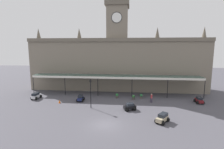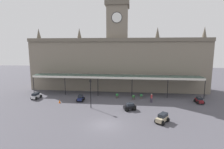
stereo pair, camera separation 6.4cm
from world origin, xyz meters
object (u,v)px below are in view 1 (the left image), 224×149
(car_beige_estate, at_px, (162,119))
(car_white_estate, at_px, (36,96))
(victorian_lamppost, at_px, (91,90))
(car_navy_sedan, at_px, (80,98))
(pedestrian_crossing_forecourt, at_px, (151,98))
(planter_forecourt_centre, at_px, (141,96))
(planter_by_canopy, at_px, (117,96))
(traffic_cone, at_px, (60,101))
(car_maroon_sedan, at_px, (199,101))
(planter_near_kerb, at_px, (133,97))
(car_black_sedan, at_px, (130,107))

(car_beige_estate, relative_size, car_white_estate, 1.05)
(victorian_lamppost, bearing_deg, car_navy_sedan, 128.53)
(pedestrian_crossing_forecourt, bearing_deg, victorian_lamppost, -158.58)
(car_navy_sedan, relative_size, planter_forecourt_centre, 2.19)
(car_white_estate, height_order, planter_by_canopy, car_white_estate)
(victorian_lamppost, xyz_separation_m, planter_by_canopy, (4.04, 6.41, -2.69))
(car_white_estate, bearing_deg, victorian_lamppost, -18.49)
(pedestrian_crossing_forecourt, height_order, planter_by_canopy, pedestrian_crossing_forecourt)
(car_beige_estate, xyz_separation_m, planter_forecourt_centre, (-2.26, 11.33, -0.07))
(planter_forecourt_centre, bearing_deg, traffic_cone, -163.41)
(traffic_cone, xyz_separation_m, planter_forecourt_centre, (15.45, 4.60, 0.16))
(car_maroon_sedan, xyz_separation_m, planter_near_kerb, (-12.20, 1.01, -0.01))
(car_black_sedan, height_order, planter_forecourt_centre, car_black_sedan)
(planter_near_kerb, bearing_deg, pedestrian_crossing_forecourt, -22.65)
(pedestrian_crossing_forecourt, relative_size, planter_forecourt_centre, 1.74)
(car_navy_sedan, height_order, traffic_cone, car_navy_sedan)
(car_maroon_sedan, distance_m, planter_by_canopy, 15.68)
(car_navy_sedan, bearing_deg, car_beige_estate, -30.61)
(car_navy_sedan, height_order, planter_by_canopy, car_navy_sedan)
(car_navy_sedan, height_order, car_white_estate, car_white_estate)
(traffic_cone, bearing_deg, car_navy_sedan, 24.60)
(car_beige_estate, distance_m, car_navy_sedan, 16.43)
(car_black_sedan, bearing_deg, pedestrian_crossing_forecourt, 48.41)
(car_white_estate, bearing_deg, planter_near_kerb, 4.46)
(planter_forecourt_centre, relative_size, planter_near_kerb, 1.00)
(car_beige_estate, relative_size, planter_by_canopy, 2.52)
(car_beige_estate, xyz_separation_m, car_white_estate, (-23.51, 8.84, 0.00))
(car_beige_estate, bearing_deg, planter_by_canopy, 122.90)
(car_maroon_sedan, bearing_deg, planter_near_kerb, 175.29)
(car_maroon_sedan, bearing_deg, car_black_sedan, -158.85)
(car_black_sedan, bearing_deg, car_maroon_sedan, 21.15)
(planter_near_kerb, bearing_deg, car_navy_sedan, -168.98)
(car_beige_estate, bearing_deg, victorian_lamppost, 157.16)
(car_beige_estate, xyz_separation_m, planter_near_kerb, (-3.84, 10.37, -0.07))
(car_maroon_sedan, height_order, car_navy_sedan, same)
(car_black_sedan, relative_size, planter_forecourt_centre, 2.33)
(car_maroon_sedan, xyz_separation_m, victorian_lamppost, (-19.61, -4.63, 2.68))
(car_black_sedan, bearing_deg, planter_forecourt_centre, 71.79)
(traffic_cone, relative_size, planter_by_canopy, 0.68)
(planter_by_canopy, bearing_deg, planter_near_kerb, -13.03)
(car_black_sedan, height_order, victorian_lamppost, victorian_lamppost)
(car_black_sedan, relative_size, car_white_estate, 0.96)
(victorian_lamppost, relative_size, planter_near_kerb, 5.36)
(car_black_sedan, bearing_deg, car_beige_estate, -43.86)
(car_black_sedan, distance_m, car_white_estate, 19.48)
(victorian_lamppost, distance_m, planter_near_kerb, 9.69)
(planter_forecourt_centre, bearing_deg, car_maroon_sedan, -10.48)
(victorian_lamppost, bearing_deg, pedestrian_crossing_forecourt, 21.42)
(victorian_lamppost, height_order, traffic_cone, victorian_lamppost)
(car_white_estate, relative_size, pedestrian_crossing_forecourt, 1.39)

